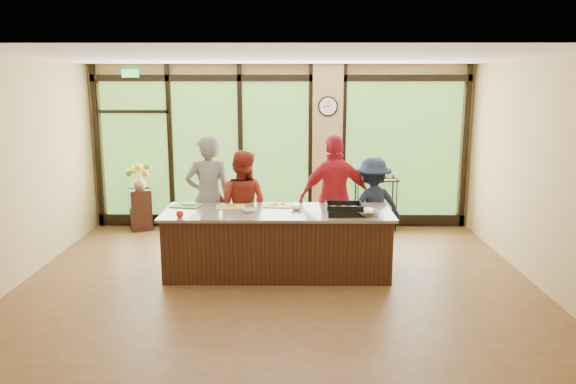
{
  "coord_description": "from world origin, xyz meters",
  "views": [
    {
      "loc": [
        0.2,
        -7.35,
        2.73
      ],
      "look_at": [
        0.15,
        0.4,
        1.17
      ],
      "focal_mm": 35.0,
      "sensor_mm": 36.0,
      "label": 1
    }
  ],
  "objects_px": {
    "cook_left": "(209,198)",
    "flower_stand": "(141,210)",
    "bar_cart": "(376,196)",
    "cook_right": "(372,207)",
    "roasting_pan": "(344,211)",
    "island_base": "(278,244)"
  },
  "relations": [
    {
      "from": "flower_stand",
      "to": "bar_cart",
      "type": "relative_size",
      "value": 0.72
    },
    {
      "from": "cook_left",
      "to": "bar_cart",
      "type": "relative_size",
      "value": 1.83
    },
    {
      "from": "island_base",
      "to": "cook_left",
      "type": "distance_m",
      "value": 1.37
    },
    {
      "from": "flower_stand",
      "to": "cook_left",
      "type": "bearing_deg",
      "value": -69.26
    },
    {
      "from": "cook_left",
      "to": "bar_cart",
      "type": "xyz_separation_m",
      "value": [
        2.81,
        1.77,
        -0.33
      ]
    },
    {
      "from": "island_base",
      "to": "cook_right",
      "type": "xyz_separation_m",
      "value": [
        1.45,
        0.84,
        0.34
      ]
    },
    {
      "from": "bar_cart",
      "to": "roasting_pan",
      "type": "bearing_deg",
      "value": -116.01
    },
    {
      "from": "cook_right",
      "to": "flower_stand",
      "type": "xyz_separation_m",
      "value": [
        -4.03,
        1.54,
        -0.4
      ]
    },
    {
      "from": "cook_left",
      "to": "roasting_pan",
      "type": "bearing_deg",
      "value": 141.07
    },
    {
      "from": "cook_left",
      "to": "flower_stand",
      "type": "distance_m",
      "value": 2.34
    },
    {
      "from": "cook_left",
      "to": "roasting_pan",
      "type": "relative_size",
      "value": 3.94
    },
    {
      "from": "island_base",
      "to": "roasting_pan",
      "type": "height_order",
      "value": "roasting_pan"
    },
    {
      "from": "island_base",
      "to": "flower_stand",
      "type": "relative_size",
      "value": 4.11
    },
    {
      "from": "flower_stand",
      "to": "roasting_pan",
      "type": "bearing_deg",
      "value": -57.69
    },
    {
      "from": "roasting_pan",
      "to": "bar_cart",
      "type": "relative_size",
      "value": 0.46
    },
    {
      "from": "flower_stand",
      "to": "island_base",
      "type": "bearing_deg",
      "value": -63.77
    },
    {
      "from": "island_base",
      "to": "bar_cart",
      "type": "distance_m",
      "value": 3.01
    },
    {
      "from": "cook_right",
      "to": "roasting_pan",
      "type": "height_order",
      "value": "cook_right"
    },
    {
      "from": "cook_left",
      "to": "bar_cart",
      "type": "height_order",
      "value": "cook_left"
    },
    {
      "from": "island_base",
      "to": "bar_cart",
      "type": "xyz_separation_m",
      "value": [
        1.74,
        2.45,
        0.19
      ]
    },
    {
      "from": "cook_right",
      "to": "flower_stand",
      "type": "height_order",
      "value": "cook_right"
    },
    {
      "from": "island_base",
      "to": "roasting_pan",
      "type": "relative_size",
      "value": 6.37
    }
  ]
}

